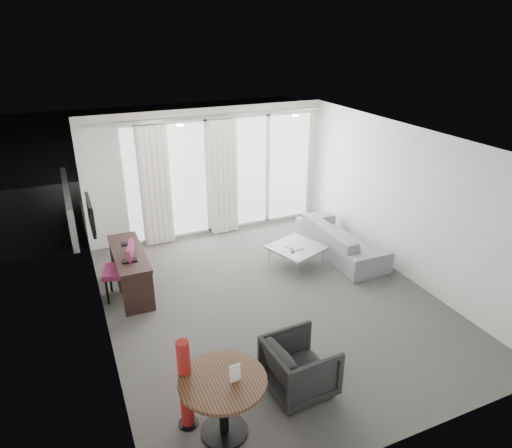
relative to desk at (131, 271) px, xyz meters
name	(u,v)px	position (x,y,z in m)	size (l,w,h in m)	color
floor	(271,300)	(1.99, -1.19, -0.36)	(5.00, 6.00, 0.00)	#464440
ceiling	(273,141)	(1.99, -1.19, 2.24)	(5.00, 6.00, 0.00)	white
wall_left	(98,258)	(-0.51, -1.19, 0.94)	(0.00, 6.00, 2.60)	silver
wall_right	(405,203)	(4.49, -1.19, 0.94)	(0.00, 6.00, 2.60)	silver
wall_front	(408,345)	(1.99, -4.19, 0.94)	(5.00, 0.00, 2.60)	silver
window_panel	(223,175)	(2.29, 1.79, 0.84)	(4.00, 0.02, 2.38)	white
window_frame	(224,175)	(2.29, 1.78, 0.84)	(4.10, 0.06, 2.44)	white
curtain_left	(156,187)	(0.84, 1.63, 0.84)	(0.60, 0.20, 2.38)	white
curtain_right	(224,178)	(2.24, 1.63, 0.84)	(0.60, 0.20, 2.38)	white
curtain_track	(210,117)	(1.99, 1.63, 2.09)	(4.80, 0.04, 0.04)	#B2B2B7
downlight_a	(180,125)	(1.09, 0.41, 2.23)	(0.12, 0.12, 0.02)	#FFE0B2
downlight_b	(295,116)	(3.19, 0.41, 2.23)	(0.12, 0.12, 0.02)	#FFE0B2
desk	(131,271)	(0.00, 0.00, 0.00)	(0.48, 1.54, 0.72)	black
tv	(90,215)	(-0.47, 0.26, 0.99)	(0.05, 0.80, 0.50)	black
desk_chair	(119,272)	(-0.19, -0.13, 0.10)	(0.51, 0.47, 0.93)	maroon
round_table	(224,406)	(0.41, -3.34, 0.01)	(0.93, 0.93, 0.74)	#442A19
menu_card	(235,383)	(0.52, -3.42, 0.36)	(0.11, 0.02, 0.21)	white
red_lamp	(185,385)	(0.08, -3.07, 0.20)	(0.22, 0.22, 1.12)	maroon
tub_armchair	(300,366)	(1.46, -3.10, -0.01)	(0.74, 0.76, 0.70)	black
coffee_table	(296,256)	(2.91, -0.32, -0.17)	(0.85, 0.85, 0.38)	gray
remote	(292,252)	(2.75, -0.46, 0.00)	(0.05, 0.17, 0.02)	black
magazine	(294,248)	(2.85, -0.33, 0.00)	(0.23, 0.30, 0.02)	gray
sofa	(341,239)	(3.90, -0.26, -0.05)	(2.12, 0.83, 0.62)	slate
terrace_slab	(204,207)	(2.29, 3.31, -0.42)	(5.60, 3.00, 0.12)	#4D4D50
rattan_chair_a	(231,194)	(2.80, 2.78, 0.01)	(0.51, 0.51, 0.74)	brown
rattan_chair_b	(264,183)	(3.88, 3.23, 0.01)	(0.50, 0.50, 0.73)	brown
rattan_table	(241,199)	(3.00, 2.63, -0.08)	(0.56, 0.56, 0.56)	brown
balustrade	(187,169)	(2.29, 4.76, 0.14)	(5.50, 0.06, 1.05)	#B2B2B7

